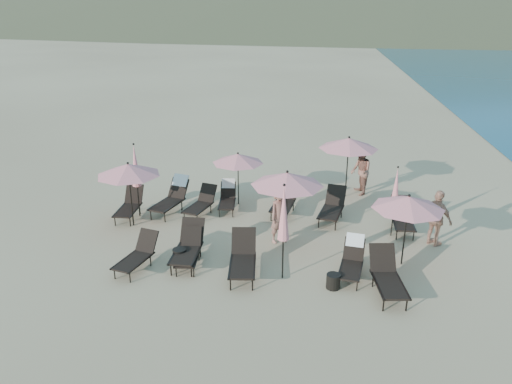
# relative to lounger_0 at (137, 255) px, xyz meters

# --- Properties ---
(ground) EXTENTS (800.00, 800.00, 0.00)m
(ground) POSITION_rel_lounger_0_xyz_m (4.21, 0.07, -0.43)
(ground) COLOR #D6BA8C
(ground) RESTS_ON ground
(lounger_0) EXTENTS (1.01, 1.71, 0.92)m
(lounger_0) POSITION_rel_lounger_0_xyz_m (0.00, 0.00, 0.00)
(lounger_0) COLOR black
(lounger_0) RESTS_ON ground
(lounger_1) EXTENTS (0.70, 1.59, 0.89)m
(lounger_1) POSITION_rel_lounger_0_xyz_m (1.39, 0.40, -0.01)
(lounger_1) COLOR black
(lounger_1) RESTS_ON ground
(lounger_2) EXTENTS (0.71, 1.84, 1.06)m
(lounger_2) POSITION_rel_lounger_0_xyz_m (1.33, 0.57, 0.06)
(lounger_2) COLOR black
(lounger_2) RESTS_ON ground
(lounger_3) EXTENTS (0.87, 1.91, 1.06)m
(lounger_3) POSITION_rel_lounger_0_xyz_m (3.01, 0.04, 0.07)
(lounger_3) COLOR black
(lounger_3) RESTS_ON ground
(lounger_4) EXTENTS (0.84, 1.66, 0.99)m
(lounger_4) POSITION_rel_lounger_0_xyz_m (6.01, 0.34, 0.04)
(lounger_4) COLOR black
(lounger_4) RESTS_ON ground
(lounger_5) EXTENTS (0.91, 1.89, 1.04)m
(lounger_5) POSITION_rel_lounger_0_xyz_m (6.86, -0.47, 0.06)
(lounger_5) COLOR black
(lounger_5) RESTS_ON ground
(lounger_6) EXTENTS (0.67, 1.69, 0.97)m
(lounger_6) POSITION_rel_lounger_0_xyz_m (-1.49, 3.48, 0.02)
(lounger_6) COLOR black
(lounger_6) RESTS_ON ground
(lounger_7) EXTENTS (1.17, 1.99, 1.17)m
(lounger_7) POSITION_rel_lounger_0_xyz_m (-0.16, 4.18, 0.13)
(lounger_7) COLOR black
(lounger_7) RESTS_ON ground
(lounger_8) EXTENTS (0.71, 1.59, 0.96)m
(lounger_8) POSITION_rel_lounger_0_xyz_m (1.79, 4.62, 0.03)
(lounger_8) COLOR black
(lounger_8) RESTS_ON ground
(lounger_9) EXTENTS (0.94, 1.87, 1.03)m
(lounger_9) POSITION_rel_lounger_0_xyz_m (3.88, 4.48, 0.05)
(lounger_9) COLOR black
(lounger_9) RESTS_ON ground
(lounger_10) EXTENTS (1.05, 1.90, 1.03)m
(lounger_10) POSITION_rel_lounger_0_xyz_m (5.57, 4.06, 0.05)
(lounger_10) COLOR black
(lounger_10) RESTS_ON ground
(lounger_11) EXTENTS (0.66, 1.68, 0.97)m
(lounger_11) POSITION_rel_lounger_0_xyz_m (7.84, 3.50, 0.02)
(lounger_11) COLOR black
(lounger_11) RESTS_ON ground
(lounger_12) EXTENTS (1.04, 1.73, 0.93)m
(lounger_12) POSITION_rel_lounger_0_xyz_m (0.94, 4.00, 0.00)
(lounger_12) COLOR black
(lounger_12) RESTS_ON ground
(umbrella_open_0) EXTENTS (2.09, 2.09, 2.25)m
(umbrella_open_0) POSITION_rel_lounger_0_xyz_m (-1.15, 2.81, 1.56)
(umbrella_open_0) COLOR black
(umbrella_open_0) RESTS_ON ground
(umbrella_open_1) EXTENTS (2.23, 2.23, 2.40)m
(umbrella_open_1) POSITION_rel_lounger_0_xyz_m (4.08, 2.12, 1.69)
(umbrella_open_1) COLOR black
(umbrella_open_1) RESTS_ON ground
(umbrella_open_2) EXTENTS (2.03, 2.03, 2.18)m
(umbrella_open_2) POSITION_rel_lounger_0_xyz_m (7.50, 1.11, 1.49)
(umbrella_open_2) COLOR black
(umbrella_open_2) RESTS_ON ground
(umbrella_open_3) EXTENTS (1.88, 1.88, 2.02)m
(umbrella_open_3) POSITION_rel_lounger_0_xyz_m (2.12, 5.10, 1.36)
(umbrella_open_3) COLOR black
(umbrella_open_3) RESTS_ON ground
(umbrella_open_4) EXTENTS (2.25, 2.25, 2.42)m
(umbrella_open_4) POSITION_rel_lounger_0_xyz_m (6.14, 6.36, 1.71)
(umbrella_open_4) COLOR black
(umbrella_open_4) RESTS_ON ground
(umbrella_closed_0) EXTENTS (0.32, 0.32, 2.77)m
(umbrella_closed_0) POSITION_rel_lounger_0_xyz_m (4.12, -0.06, 1.49)
(umbrella_closed_0) COLOR black
(umbrella_closed_0) RESTS_ON ground
(umbrella_closed_1) EXTENTS (0.28, 0.28, 2.37)m
(umbrella_closed_1) POSITION_rel_lounger_0_xyz_m (7.45, 3.00, 1.22)
(umbrella_closed_1) COLOR black
(umbrella_closed_1) RESTS_ON ground
(umbrella_closed_2) EXTENTS (0.31, 0.31, 2.67)m
(umbrella_closed_2) POSITION_rel_lounger_0_xyz_m (-1.19, 3.58, 1.43)
(umbrella_closed_2) COLOR black
(umbrella_closed_2) RESTS_ON ground
(side_table_0) EXTENTS (0.40, 0.40, 0.47)m
(side_table_0) POSITION_rel_lounger_0_xyz_m (1.12, 0.38, -0.19)
(side_table_0) COLOR black
(side_table_0) RESTS_ON ground
(side_table_1) EXTENTS (0.37, 0.37, 0.41)m
(side_table_1) POSITION_rel_lounger_0_xyz_m (5.49, -0.42, -0.23)
(side_table_1) COLOR black
(side_table_1) RESTS_ON ground
(beachgoer_a) EXTENTS (0.74, 0.73, 1.72)m
(beachgoer_a) POSITION_rel_lounger_0_xyz_m (3.85, 2.17, 0.43)
(beachgoer_a) COLOR #A26858
(beachgoer_a) RESTS_ON ground
(beachgoer_b) EXTENTS (0.88, 1.04, 1.88)m
(beachgoer_b) POSITION_rel_lounger_0_xyz_m (6.70, 6.71, 0.51)
(beachgoer_b) COLOR #9C6450
(beachgoer_b) RESTS_ON ground
(beachgoer_c) EXTENTS (1.02, 1.09, 1.80)m
(beachgoer_c) POSITION_rel_lounger_0_xyz_m (8.68, 2.49, 0.47)
(beachgoer_c) COLOR tan
(beachgoer_c) RESTS_ON ground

